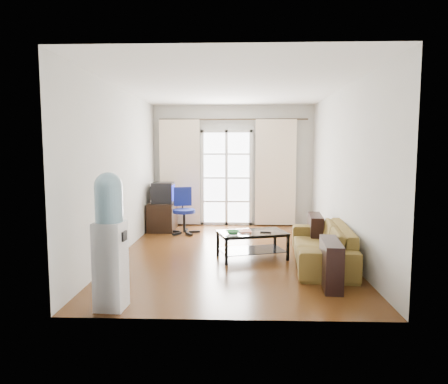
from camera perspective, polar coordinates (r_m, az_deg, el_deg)
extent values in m
plane|color=#573214|center=(6.68, 1.03, -8.75)|extent=(5.20, 5.20, 0.00)
plane|color=white|center=(6.53, 1.08, 14.80)|extent=(5.20, 5.20, 0.00)
cube|color=beige|center=(9.06, 1.31, 3.78)|extent=(3.60, 0.02, 2.70)
cube|color=beige|center=(3.87, 0.45, 0.82)|extent=(3.60, 0.02, 2.70)
cube|color=beige|center=(6.74, -14.46, 2.83)|extent=(0.02, 5.20, 2.70)
cube|color=beige|center=(6.68, 16.69, 2.75)|extent=(0.02, 5.20, 2.70)
cube|color=white|center=(9.04, 0.36, 2.03)|extent=(1.01, 0.02, 2.04)
cube|color=white|center=(9.02, 0.35, 2.03)|extent=(1.16, 0.06, 2.15)
cylinder|color=#4C3F2D|center=(8.98, 1.32, 10.34)|extent=(3.30, 0.04, 0.04)
cube|color=#FFEBCD|center=(9.04, -6.33, 2.79)|extent=(0.90, 0.07, 2.35)
cube|color=#FFEBCD|center=(8.99, 7.38, 2.76)|extent=(0.90, 0.07, 2.35)
cube|color=#939396|center=(9.09, 6.35, -2.71)|extent=(0.64, 0.12, 0.64)
imported|color=brown|center=(6.21, 13.78, -7.28)|extent=(2.15, 1.16, 0.58)
cube|color=silver|center=(6.31, 4.04, -5.75)|extent=(1.17, 0.87, 0.01)
cube|color=black|center=(6.37, 4.03, -8.29)|extent=(1.09, 0.79, 0.01)
cube|color=black|center=(5.97, 0.34, -8.47)|extent=(0.05, 0.05, 0.42)
cube|color=black|center=(6.28, 9.10, -7.81)|extent=(0.05, 0.05, 0.42)
cube|color=black|center=(6.47, -0.89, -7.33)|extent=(0.05, 0.05, 0.42)
cube|color=black|center=(6.76, 7.27, -6.79)|extent=(0.05, 0.05, 0.42)
imported|color=#308536|center=(6.13, 1.28, -5.77)|extent=(0.29, 0.29, 0.05)
imported|color=#9D3513|center=(6.27, 2.16, -5.65)|extent=(0.24, 0.29, 0.02)
cube|color=black|center=(6.26, 5.99, -5.72)|extent=(0.18, 0.09, 0.02)
cube|color=black|center=(8.63, -8.79, -3.45)|extent=(0.54, 0.80, 0.59)
cube|color=black|center=(8.57, -8.70, -0.08)|extent=(0.45, 0.48, 0.43)
cube|color=#0C19E5|center=(8.54, -7.24, -0.08)|extent=(0.03, 0.37, 0.32)
cube|color=black|center=(8.60, -9.93, -0.08)|extent=(0.14, 0.32, 0.28)
cylinder|color=black|center=(8.20, -5.70, -4.31)|extent=(0.05, 0.05, 0.47)
cylinder|color=navy|center=(8.16, -5.71, -2.74)|extent=(0.45, 0.45, 0.07)
cube|color=navy|center=(8.32, -5.93, -0.64)|extent=(0.37, 0.15, 0.39)
cube|color=white|center=(4.49, -15.88, -10.07)|extent=(0.32, 0.32, 0.95)
cylinder|color=#84B3CD|center=(4.36, -16.13, -1.66)|extent=(0.29, 0.29, 0.38)
sphere|color=#84B3CD|center=(4.34, -16.21, 0.82)|extent=(0.29, 0.29, 0.29)
cube|color=black|center=(4.36, -14.17, -6.12)|extent=(0.05, 0.12, 0.10)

